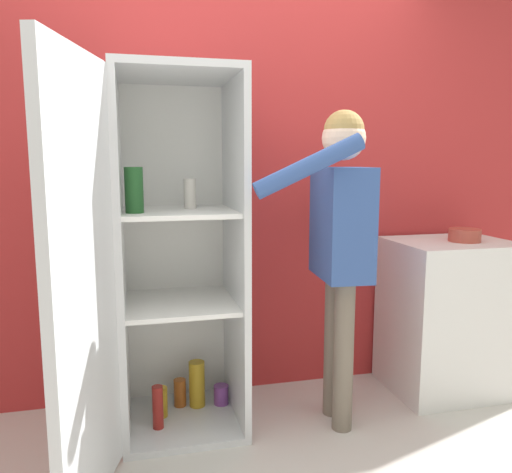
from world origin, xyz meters
TOP-DOWN VIEW (x-y plane):
  - wall_back at (0.00, 0.98)m, footprint 7.00×0.06m
  - refrigerator at (-0.35, 0.53)m, footprint 0.83×1.22m
  - person at (0.55, 0.43)m, footprint 0.65×0.54m
  - counter at (1.37, 0.65)m, footprint 0.70×0.56m
  - bowl at (1.42, 0.61)m, footprint 0.18×0.18m

SIDE VIEW (x-z plane):
  - counter at x=1.37m, z-range 0.00..0.93m
  - refrigerator at x=-0.35m, z-range -0.02..1.82m
  - bowl at x=1.42m, z-range 0.93..1.00m
  - person at x=0.55m, z-range 0.23..1.88m
  - wall_back at x=0.00m, z-range 0.00..2.55m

